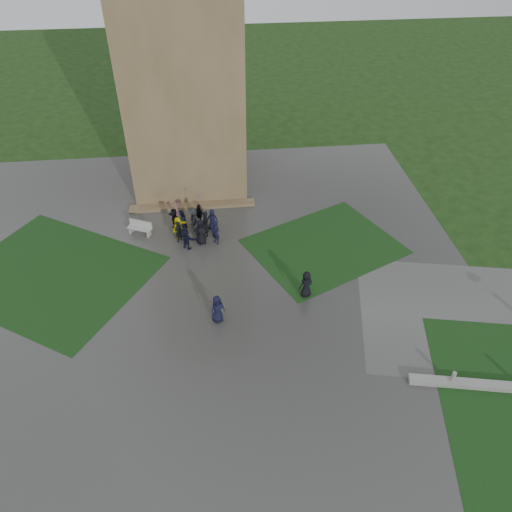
{
  "coord_description": "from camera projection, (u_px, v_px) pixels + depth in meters",
  "views": [
    {
      "loc": [
        1.34,
        -20.03,
        19.99
      ],
      "look_at": [
        3.81,
        3.04,
        1.2
      ],
      "focal_mm": 35.0,
      "sensor_mm": 36.0,
      "label": 1
    }
  ],
  "objects": [
    {
      "name": "lawn_inset_left",
      "position": [
        53.0,
        275.0,
        30.32
      ],
      "size": [
        14.1,
        13.46,
        0.01
      ],
      "primitive_type": "cube",
      "rotation": [
        0.0,
        0.0,
        -0.56
      ],
      "color": "black",
      "rests_on": "plaza"
    },
    {
      "name": "visitor_cluster",
      "position": [
        191.0,
        223.0,
        32.87
      ],
      "size": [
        3.52,
        3.72,
        2.63
      ],
      "color": "black",
      "rests_on": "plaza"
    },
    {
      "name": "lawn_inset_right",
      "position": [
        324.0,
        246.0,
        32.49
      ],
      "size": [
        11.12,
        10.15,
        0.01
      ],
      "primitive_type": "cube",
      "rotation": [
        0.0,
        0.0,
        0.44
      ],
      "color": "black",
      "rests_on": "plaza"
    },
    {
      "name": "tower",
      "position": [
        182.0,
        61.0,
        33.87
      ],
      "size": [
        8.0,
        8.0,
        18.0
      ],
      "primitive_type": "cube",
      "color": "brown",
      "rests_on": "ground"
    },
    {
      "name": "plaza",
      "position": [
        194.0,
        287.0,
        29.48
      ],
      "size": [
        34.0,
        34.0,
        0.02
      ],
      "primitive_type": "cube",
      "color": "#333331",
      "rests_on": "ground"
    },
    {
      "name": "tower_plinth",
      "position": [
        193.0,
        206.0,
        36.05
      ],
      "size": [
        9.0,
        0.8,
        0.22
      ],
      "primitive_type": "cube",
      "color": "brown",
      "rests_on": "plaza"
    },
    {
      "name": "pedestrian_near",
      "position": [
        306.0,
        284.0,
        28.38
      ],
      "size": [
        0.99,
        0.85,
        1.72
      ],
      "primitive_type": "imported",
      "rotation": [
        0.0,
        0.0,
        3.53
      ],
      "color": "black",
      "rests_on": "plaza"
    },
    {
      "name": "ground",
      "position": [
        194.0,
        311.0,
        27.94
      ],
      "size": [
        120.0,
        120.0,
        0.0
      ],
      "primitive_type": "plane",
      "color": "black"
    },
    {
      "name": "bench",
      "position": [
        140.0,
        228.0,
        33.29
      ],
      "size": [
        1.72,
        1.14,
        0.96
      ],
      "rotation": [
        0.0,
        0.0,
        -0.42
      ],
      "color": "#A3A39F",
      "rests_on": "plaza"
    },
    {
      "name": "pedestrian_mid",
      "position": [
        217.0,
        309.0,
        26.83
      ],
      "size": [
        1.02,
        0.92,
        1.73
      ],
      "primitive_type": "imported",
      "rotation": [
        0.0,
        0.0,
        0.52
      ],
      "color": "black",
      "rests_on": "plaza"
    }
  ]
}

